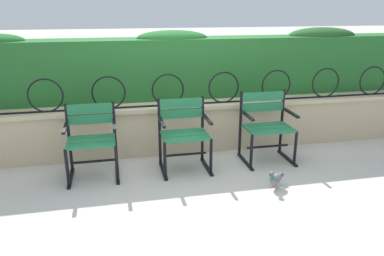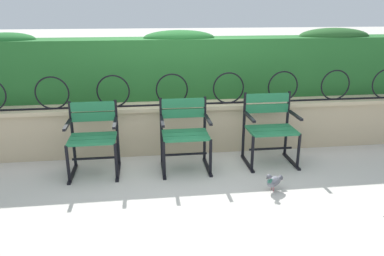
# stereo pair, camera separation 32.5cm
# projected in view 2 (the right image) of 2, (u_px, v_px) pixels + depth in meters

# --- Properties ---
(ground_plane) EXTENTS (60.00, 60.00, 0.00)m
(ground_plane) POSITION_uv_depth(u_px,v_px,m) (193.00, 174.00, 4.40)
(ground_plane) COLOR #BCB7AD
(stone_wall) EXTENTS (7.84, 0.41, 0.65)m
(stone_wall) POSITION_uv_depth(u_px,v_px,m) (185.00, 127.00, 5.07)
(stone_wall) COLOR tan
(stone_wall) RESTS_ON ground
(iron_arch_fence) EXTENTS (7.30, 0.02, 0.42)m
(iron_arch_fence) POSITION_uv_depth(u_px,v_px,m) (174.00, 91.00, 4.82)
(iron_arch_fence) COLOR black
(iron_arch_fence) RESTS_ON stone_wall
(hedge_row) EXTENTS (7.69, 0.57, 0.94)m
(hedge_row) POSITION_uv_depth(u_px,v_px,m) (183.00, 65.00, 5.27)
(hedge_row) COLOR #236028
(hedge_row) RESTS_ON stone_wall
(park_chair_left) EXTENTS (0.57, 0.52, 0.83)m
(park_chair_left) POSITION_uv_depth(u_px,v_px,m) (93.00, 135.00, 4.34)
(park_chair_left) COLOR #237547
(park_chair_left) RESTS_ON ground
(park_chair_centre) EXTENTS (0.58, 0.52, 0.84)m
(park_chair_centre) POSITION_uv_depth(u_px,v_px,m) (185.00, 132.00, 4.46)
(park_chair_centre) COLOR #237547
(park_chair_centre) RESTS_ON ground
(park_chair_right) EXTENTS (0.61, 0.52, 0.87)m
(park_chair_right) POSITION_uv_depth(u_px,v_px,m) (270.00, 126.00, 4.63)
(park_chair_right) COLOR #237547
(park_chair_right) RESTS_ON ground
(pigeon_near_chairs) EXTENTS (0.25, 0.22, 0.22)m
(pigeon_near_chairs) POSITION_uv_depth(u_px,v_px,m) (273.00, 181.00, 3.98)
(pigeon_near_chairs) COLOR slate
(pigeon_near_chairs) RESTS_ON ground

